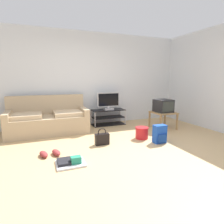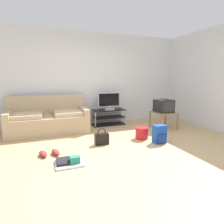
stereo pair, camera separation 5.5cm
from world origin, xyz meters
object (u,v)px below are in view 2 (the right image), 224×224
(tv_stand, at_px, (109,117))
(floor_tray, at_px, (69,162))
(couch, at_px, (49,119))
(crt_tv, at_px, (164,106))
(backpack, at_px, (160,134))
(cleaning_bucket, at_px, (142,133))
(handbag, at_px, (102,139))
(sneakers_pair, at_px, (49,153))
(side_table, at_px, (164,114))
(flat_tv, at_px, (109,101))

(tv_stand, height_order, floor_tray, tv_stand)
(couch, height_order, crt_tv, couch)
(backpack, relative_size, cleaning_bucket, 1.28)
(handbag, height_order, sneakers_pair, handbag)
(backpack, bearing_deg, floor_tray, -175.18)
(couch, xyz_separation_m, cleaning_bucket, (1.98, -1.33, -0.19))
(sneakers_pair, bearing_deg, handbag, 11.06)
(side_table, distance_m, floor_tray, 3.09)
(tv_stand, bearing_deg, couch, -173.03)
(couch, xyz_separation_m, handbag, (0.99, -1.38, -0.21))
(cleaning_bucket, bearing_deg, side_table, 29.75)
(side_table, relative_size, backpack, 1.51)
(side_table, bearing_deg, handbag, -162.42)
(flat_tv, height_order, floor_tray, flat_tv)
(couch, height_order, tv_stand, couch)
(side_table, relative_size, crt_tv, 1.35)
(flat_tv, height_order, backpack, flat_tv)
(couch, distance_m, backpack, 2.79)
(couch, height_order, handbag, couch)
(side_table, xyz_separation_m, cleaning_bucket, (-1.01, -0.58, -0.26))
(flat_tv, height_order, handbag, flat_tv)
(flat_tv, bearing_deg, backpack, -76.45)
(side_table, distance_m, handbag, 2.11)
(tv_stand, height_order, flat_tv, flat_tv)
(flat_tv, bearing_deg, floor_tray, -123.60)
(flat_tv, distance_m, side_table, 1.61)
(couch, xyz_separation_m, tv_stand, (1.72, 0.21, -0.11))
(flat_tv, height_order, cleaning_bucket, flat_tv)
(flat_tv, bearing_deg, cleaning_bucket, -80.41)
(crt_tv, bearing_deg, side_table, -90.00)
(backpack, bearing_deg, couch, 136.34)
(flat_tv, bearing_deg, crt_tv, -36.14)
(flat_tv, xyz_separation_m, side_table, (1.27, -0.94, -0.31))
(side_table, relative_size, cleaning_bucket, 1.93)
(tv_stand, relative_size, backpack, 2.49)
(cleaning_bucket, height_order, floor_tray, cleaning_bucket)
(handbag, bearing_deg, backpack, -16.05)
(flat_tv, distance_m, floor_tray, 2.80)
(crt_tv, distance_m, handbag, 2.16)
(side_table, xyz_separation_m, crt_tv, (0.00, 0.02, 0.23))
(couch, relative_size, floor_tray, 4.27)
(flat_tv, xyz_separation_m, crt_tv, (1.27, -0.92, -0.08))
(flat_tv, height_order, side_table, flat_tv)
(cleaning_bucket, xyz_separation_m, sneakers_pair, (-2.04, -0.26, -0.10))
(handbag, bearing_deg, sneakers_pair, -168.94)
(crt_tv, bearing_deg, sneakers_pair, -164.35)
(tv_stand, relative_size, sneakers_pair, 2.43)
(backpack, xyz_separation_m, cleaning_bucket, (-0.21, 0.40, -0.05))
(crt_tv, xyz_separation_m, cleaning_bucket, (-1.01, -0.59, -0.49))
(couch, distance_m, floor_tray, 2.11)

